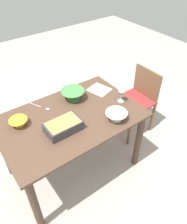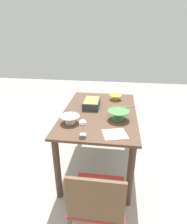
{
  "view_description": "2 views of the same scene",
  "coord_description": "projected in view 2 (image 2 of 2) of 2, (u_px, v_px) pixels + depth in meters",
  "views": [
    {
      "loc": [
        -0.74,
        -1.35,
        2.09
      ],
      "look_at": [
        0.19,
        -0.11,
        0.79
      ],
      "focal_mm": 35.57,
      "sensor_mm": 36.0,
      "label": 1
    },
    {
      "loc": [
        1.99,
        0.19,
        1.67
      ],
      "look_at": [
        0.16,
        -0.05,
        0.82
      ],
      "focal_mm": 30.13,
      "sensor_mm": 36.0,
      "label": 2
    }
  ],
  "objects": [
    {
      "name": "napkin",
      "position": [
        115.0,
        134.0,
        1.74
      ],
      "size": [
        0.24,
        0.26,
        0.0
      ],
      "primitive_type": "cube",
      "rotation": [
        0.0,
        0.0,
        0.27
      ],
      "color": "beige",
      "rests_on": "dining_table"
    },
    {
      "name": "serving_spoon",
      "position": [
        122.0,
        107.0,
        2.29
      ],
      "size": [
        0.13,
        0.24,
        0.01
      ],
      "color": "silver",
      "rests_on": "dining_table"
    },
    {
      "name": "casserole_dish",
      "position": [
        92.0,
        103.0,
        2.31
      ],
      "size": [
        0.3,
        0.19,
        0.09
      ],
      "color": "#38383D",
      "rests_on": "dining_table"
    },
    {
      "name": "dining_table",
      "position": [
        100.0,
        121.0,
        2.25
      ],
      "size": [
        1.3,
        0.84,
        0.75
      ],
      "color": "brown",
      "rests_on": "ground_plane"
    },
    {
      "name": "wine_glass",
      "position": [
        83.0,
        124.0,
        1.68
      ],
      "size": [
        0.07,
        0.07,
        0.15
      ],
      "color": "white",
      "rests_on": "dining_table"
    },
    {
      "name": "serving_bowl",
      "position": [
        70.0,
        119.0,
        1.92
      ],
      "size": [
        0.2,
        0.2,
        0.08
      ],
      "color": "white",
      "rests_on": "dining_table"
    },
    {
      "name": "chair",
      "position": [
        97.0,
        203.0,
        1.4
      ],
      "size": [
        0.44,
        0.41,
        0.82
      ],
      "color": "#B22D2D",
      "rests_on": "ground_plane"
    },
    {
      "name": "mixing_bowl",
      "position": [
        115.0,
        97.0,
        2.53
      ],
      "size": [
        0.16,
        0.16,
        0.07
      ],
      "color": "yellow",
      "rests_on": "dining_table"
    },
    {
      "name": "ground_plane",
      "position": [
        99.0,
        163.0,
        2.51
      ],
      "size": [
        8.0,
        8.0,
        0.0
      ],
      "primitive_type": "plane",
      "color": "#B2ADA3"
    },
    {
      "name": "small_bowl",
      "position": [
        118.0,
        114.0,
        1.99
      ],
      "size": [
        0.24,
        0.24,
        0.1
      ],
      "color": "#4C994C",
      "rests_on": "dining_table"
    }
  ]
}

